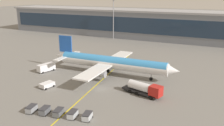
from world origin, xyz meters
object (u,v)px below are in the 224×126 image
object	(u,v)px
baggage_cart_3	(73,114)
pushback_tug	(47,84)
baggage_cart_1	(45,110)
baggage_cart_4	(87,116)
fuel_tanker	(144,89)
lavatory_truck	(46,67)
baggage_cart_0	(31,109)
baggage_cart_2	(58,112)
main_airliner	(111,62)

from	to	relation	value
baggage_cart_3	pushback_tug	bearing A→B (deg)	145.62
baggage_cart_1	baggage_cart_3	world-z (taller)	same
baggage_cart_4	fuel_tanker	bearing A→B (deg)	68.54
fuel_tanker	baggage_cart_3	xyz separation A→B (m)	(-9.69, -17.28, -0.96)
fuel_tanker	baggage_cart_1	xyz separation A→B (m)	(-15.97, -18.50, -0.96)
lavatory_truck	baggage_cart_0	size ratio (longest dim) A/B	2.14
lavatory_truck	baggage_cart_4	xyz separation A→B (m)	(28.52, -21.23, -0.64)
fuel_tanker	baggage_cart_4	distance (m)	17.93
fuel_tanker	baggage_cart_4	xyz separation A→B (m)	(-6.55, -16.67, -0.96)
pushback_tug	baggage_cart_2	distance (m)	16.99
pushback_tug	baggage_cart_1	xyz separation A→B (m)	(9.47, -12.00, -0.07)
baggage_cart_2	baggage_cart_0	bearing A→B (deg)	-169.00
lavatory_truck	baggage_cart_1	world-z (taller)	lavatory_truck
baggage_cart_3	baggage_cart_1	bearing A→B (deg)	-169.00
baggage_cart_1	baggage_cart_4	size ratio (longest dim) A/B	1.00
pushback_tug	baggage_cart_0	xyz separation A→B (m)	(6.33, -12.61, -0.07)
fuel_tanker	baggage_cart_0	distance (m)	27.05
baggage_cart_1	baggage_cart_2	size ratio (longest dim) A/B	1.00
baggage_cart_4	lavatory_truck	bearing A→B (deg)	143.34
main_airliner	baggage_cart_1	xyz separation A→B (m)	(-1.49, -29.17, -3.19)
fuel_tanker	baggage_cart_4	bearing A→B (deg)	-111.46
baggage_cart_2	pushback_tug	bearing A→B (deg)	137.92
pushback_tug	baggage_cart_3	bearing A→B (deg)	-34.38
baggage_cart_1	baggage_cart_4	distance (m)	9.60
baggage_cart_2	baggage_cart_3	xyz separation A→B (m)	(3.14, 0.61, 0.00)
pushback_tug	baggage_cart_0	world-z (taller)	baggage_cart_0
baggage_cart_1	baggage_cart_3	bearing A→B (deg)	11.00
baggage_cart_0	baggage_cart_2	xyz separation A→B (m)	(6.28, 1.22, 0.00)
fuel_tanker	baggage_cart_0	world-z (taller)	fuel_tanker
main_airliner	baggage_cart_0	bearing A→B (deg)	-98.84
baggage_cart_2	main_airliner	bearing A→B (deg)	93.31
lavatory_truck	baggage_cart_1	distance (m)	29.94
baggage_cart_0	baggage_cart_4	xyz separation A→B (m)	(12.57, 2.44, 0.00)
main_airliner	baggage_cart_1	world-z (taller)	main_airliner
fuel_tanker	baggage_cart_1	bearing A→B (deg)	-130.81
main_airliner	baggage_cart_2	size ratio (longest dim) A/B	14.46
pushback_tug	baggage_cart_3	xyz separation A→B (m)	(15.75, -10.78, -0.07)
baggage_cart_4	baggage_cart_3	bearing A→B (deg)	-169.00
baggage_cart_1	baggage_cart_4	world-z (taller)	same
baggage_cart_1	baggage_cart_2	bearing A→B (deg)	11.00
baggage_cart_0	lavatory_truck	bearing A→B (deg)	123.98
lavatory_truck	baggage_cart_3	distance (m)	33.48
baggage_cart_2	baggage_cart_3	distance (m)	3.20
main_airliner	pushback_tug	bearing A→B (deg)	-122.55
baggage_cart_1	fuel_tanker	bearing A→B (deg)	49.19
pushback_tug	lavatory_truck	bearing A→B (deg)	131.03
baggage_cart_0	baggage_cart_2	world-z (taller)	same
lavatory_truck	baggage_cart_0	xyz separation A→B (m)	(15.95, -23.67, -0.64)
lavatory_truck	baggage_cart_2	world-z (taller)	lavatory_truck
baggage_cart_0	baggage_cart_3	world-z (taller)	same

